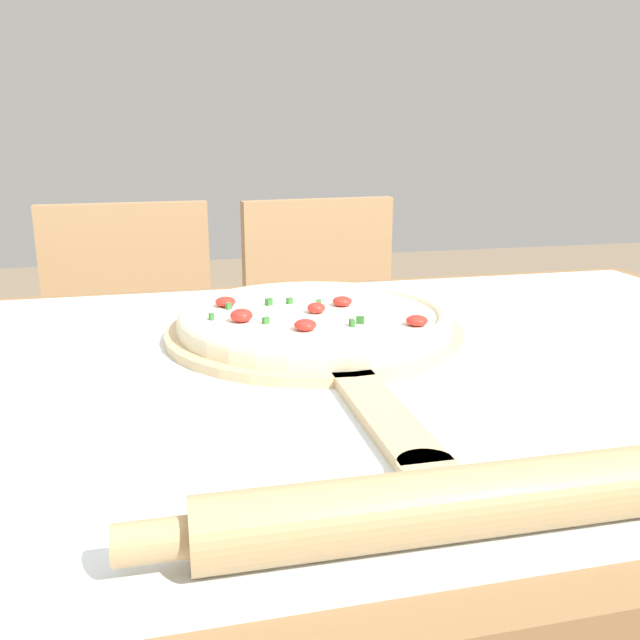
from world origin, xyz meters
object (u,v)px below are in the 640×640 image
(rolling_pin, at_px, (482,500))
(chair_left, at_px, (134,370))
(chair_right, at_px, (331,356))
(pizza_peel, at_px, (319,336))
(pizza, at_px, (315,318))

(rolling_pin, xyz_separation_m, chair_left, (-0.27, 1.16, -0.29))
(chair_left, height_order, chair_right, same)
(chair_left, bearing_deg, chair_right, -2.42)
(rolling_pin, bearing_deg, chair_left, 103.33)
(pizza_peel, bearing_deg, rolling_pin, -89.37)
(pizza_peel, height_order, chair_right, chair_right)
(pizza_peel, relative_size, chair_left, 0.71)
(pizza, relative_size, chair_right, 0.41)
(pizza, bearing_deg, pizza_peel, -89.31)
(pizza_peel, bearing_deg, chair_right, 74.47)
(pizza_peel, xyz_separation_m, rolling_pin, (0.00, -0.45, 0.02))
(pizza, xyz_separation_m, rolling_pin, (0.01, -0.48, -0.00))
(rolling_pin, relative_size, chair_right, 0.54)
(pizza, relative_size, rolling_pin, 0.76)
(pizza, distance_m, chair_left, 0.79)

